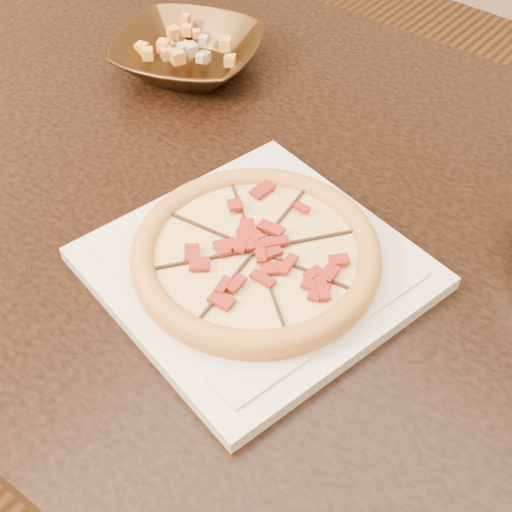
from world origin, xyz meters
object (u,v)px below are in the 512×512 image
Objects in this scene: dining_table at (252,229)px; plate at (256,267)px; bronze_bowl at (188,54)px; pizza at (256,254)px.

dining_table is 3.92× the size of plate.
dining_table is 0.32m from bronze_bowl.
plate is (0.11, -0.13, 0.10)m from dining_table.
plate reaches higher than dining_table.
bronze_bowl is at bearing 143.17° from plate.
plate is at bearing -150.05° from pizza.
bronze_bowl is (-0.37, 0.28, 0.02)m from plate.
dining_table is 0.20m from plate.
dining_table is 5.31× the size of pizza.
plate is 0.02m from pizza.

